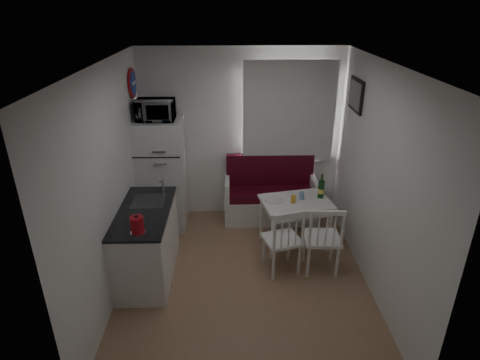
# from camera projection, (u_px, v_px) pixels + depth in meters

# --- Properties ---
(floor) EXTENTS (3.00, 3.50, 0.02)m
(floor) POSITION_uv_depth(u_px,v_px,m) (244.00, 278.00, 5.01)
(floor) COLOR #9E7554
(floor) RESTS_ON ground
(ceiling) EXTENTS (3.00, 3.50, 0.02)m
(ceiling) POSITION_uv_depth(u_px,v_px,m) (246.00, 64.00, 3.93)
(ceiling) COLOR white
(ceiling) RESTS_ON wall_back
(wall_back) EXTENTS (3.00, 0.02, 2.60)m
(wall_back) POSITION_uv_depth(u_px,v_px,m) (241.00, 135.00, 6.06)
(wall_back) COLOR white
(wall_back) RESTS_ON floor
(wall_front) EXTENTS (3.00, 0.02, 2.60)m
(wall_front) POSITION_uv_depth(u_px,v_px,m) (253.00, 287.00, 2.88)
(wall_front) COLOR white
(wall_front) RESTS_ON floor
(wall_left) EXTENTS (0.02, 3.50, 2.60)m
(wall_left) POSITION_uv_depth(u_px,v_px,m) (110.00, 186.00, 4.44)
(wall_left) COLOR white
(wall_left) RESTS_ON floor
(wall_right) EXTENTS (0.02, 3.50, 2.60)m
(wall_right) POSITION_uv_depth(u_px,v_px,m) (378.00, 183.00, 4.50)
(wall_right) COLOR white
(wall_right) RESTS_ON floor
(window) EXTENTS (1.22, 0.06, 1.47)m
(window) POSITION_uv_depth(u_px,v_px,m) (288.00, 115.00, 5.92)
(window) COLOR white
(window) RESTS_ON wall_back
(curtain) EXTENTS (1.35, 0.02, 1.50)m
(curtain) POSITION_uv_depth(u_px,v_px,m) (289.00, 113.00, 5.83)
(curtain) COLOR white
(curtain) RESTS_ON wall_back
(kitchen_counter) EXTENTS (0.62, 1.32, 1.16)m
(kitchen_counter) POSITION_uv_depth(u_px,v_px,m) (147.00, 242.00, 4.94)
(kitchen_counter) COLOR white
(kitchen_counter) RESTS_ON floor
(wall_sign) EXTENTS (0.03, 0.40, 0.40)m
(wall_sign) POSITION_uv_depth(u_px,v_px,m) (133.00, 83.00, 5.41)
(wall_sign) COLOR #193399
(wall_sign) RESTS_ON wall_left
(picture_frame) EXTENTS (0.04, 0.52, 0.42)m
(picture_frame) POSITION_uv_depth(u_px,v_px,m) (356.00, 95.00, 5.19)
(picture_frame) COLOR black
(picture_frame) RESTS_ON wall_right
(bench) EXTENTS (1.41, 0.54, 1.01)m
(bench) POSITION_uv_depth(u_px,v_px,m) (270.00, 199.00, 6.26)
(bench) COLOR white
(bench) RESTS_ON floor
(dining_table) EXTENTS (1.03, 0.82, 0.69)m
(dining_table) POSITION_uv_depth(u_px,v_px,m) (296.00, 206.00, 5.46)
(dining_table) COLOR white
(dining_table) RESTS_ON floor
(chair_left) EXTENTS (0.53, 0.52, 0.49)m
(chair_left) POSITION_uv_depth(u_px,v_px,m) (283.00, 235.00, 4.87)
(chair_left) COLOR white
(chair_left) RESTS_ON floor
(chair_right) EXTENTS (0.45, 0.43, 0.51)m
(chair_right) POSITION_uv_depth(u_px,v_px,m) (324.00, 233.00, 4.87)
(chair_right) COLOR white
(chair_right) RESTS_ON floor
(fridge) EXTENTS (0.66, 0.66, 1.66)m
(fridge) POSITION_uv_depth(u_px,v_px,m) (162.00, 174.00, 5.91)
(fridge) COLOR white
(fridge) RESTS_ON floor
(microwave) EXTENTS (0.51, 0.35, 0.28)m
(microwave) POSITION_uv_depth(u_px,v_px,m) (155.00, 110.00, 5.47)
(microwave) COLOR white
(microwave) RESTS_ON fridge
(kettle) EXTENTS (0.17, 0.17, 0.23)m
(kettle) POSITION_uv_depth(u_px,v_px,m) (137.00, 225.00, 4.23)
(kettle) COLOR #A90D19
(kettle) RESTS_ON kitchen_counter
(wine_bottle) EXTENTS (0.09, 0.09, 0.34)m
(wine_bottle) POSITION_uv_depth(u_px,v_px,m) (321.00, 186.00, 5.46)
(wine_bottle) COLOR #143E18
(wine_bottle) RESTS_ON dining_table
(drinking_glass_orange) EXTENTS (0.06, 0.06, 0.11)m
(drinking_glass_orange) POSITION_uv_depth(u_px,v_px,m) (293.00, 199.00, 5.36)
(drinking_glass_orange) COLOR gold
(drinking_glass_orange) RESTS_ON dining_table
(drinking_glass_blue) EXTENTS (0.06, 0.06, 0.11)m
(drinking_glass_blue) POSITION_uv_depth(u_px,v_px,m) (302.00, 196.00, 5.46)
(drinking_glass_blue) COLOR #7FA4D8
(drinking_glass_blue) RESTS_ON dining_table
(plate) EXTENTS (0.25, 0.25, 0.02)m
(plate) POSITION_uv_depth(u_px,v_px,m) (274.00, 200.00, 5.44)
(plate) COLOR white
(plate) RESTS_ON dining_table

